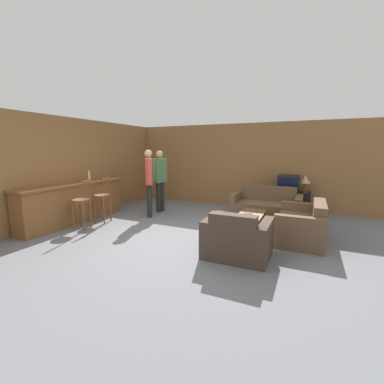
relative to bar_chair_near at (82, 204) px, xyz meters
The scene contains 17 objects.
ground_plane 2.43m from the bar_chair_near, ahead, with size 24.00×24.00×0.00m, color slate.
wall_back 4.65m from the bar_chair_near, 59.21° to the left, with size 9.40×0.08×2.60m.
wall_left 1.98m from the bar_chair_near, 120.67° to the left, with size 0.08×8.71×2.60m.
bar_counter 0.68m from the bar_chair_near, 153.23° to the left, with size 0.55×2.86×0.99m.
bar_chair_near is the anchor object (origin of this frame).
bar_chair_mid 0.65m from the bar_chair_near, 89.97° to the left, with size 0.42×0.42×1.12m.
couch_far 4.54m from the bar_chair_near, 35.94° to the left, with size 1.73×0.94×0.83m.
armchair_near 3.62m from the bar_chair_near, ahead, with size 1.07×0.90×0.81m.
loveseat_right 4.78m from the bar_chair_near, 15.93° to the left, with size 0.87×1.47×0.80m.
coffee_table 3.80m from the bar_chair_near, 21.07° to the left, with size 0.52×1.09×0.42m.
tv_unit 5.44m from the bar_chair_near, 40.82° to the left, with size 1.19×0.50×0.63m.
tv 5.44m from the bar_chair_near, 40.79° to the left, with size 0.57×0.45×0.46m.
bottle 1.18m from the bar_chair_near, 126.33° to the left, with size 0.06×0.06×0.32m.
book_on_table 3.72m from the bar_chair_near, 19.85° to the left, with size 0.20×0.14×0.02m.
table_lamp 5.78m from the bar_chair_near, 38.02° to the left, with size 0.29×0.29×0.47m.
person_by_window 2.34m from the bar_chair_near, 71.79° to the left, with size 0.25×0.58×1.77m.
person_by_counter 1.79m from the bar_chair_near, 63.59° to the left, with size 0.37×0.42×1.79m.
Camera 1 is at (2.31, -4.34, 1.80)m, focal length 24.00 mm.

